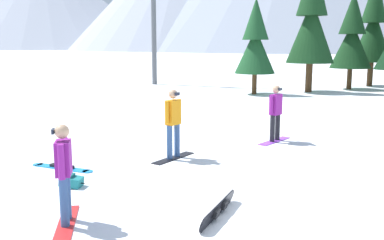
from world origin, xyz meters
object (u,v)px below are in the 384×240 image
loose_snowboard_near_left (62,168)px  backpack_teal (71,181)px  loose_snowboard_near_right (219,209)px  pine_tree_broad (352,36)px  pine_tree_short (373,25)px  ski_lift_tower (153,1)px  snowboarder_foreground (64,172)px  pine_tree_slender (255,42)px  snowboarder_background (275,112)px  snowboarder_midground (173,122)px  pine_tree_young (311,19)px

loose_snowboard_near_left → backpack_teal: backpack_teal is taller
loose_snowboard_near_right → pine_tree_broad: 24.22m
pine_tree_short → ski_lift_tower: ski_lift_tower is taller
snowboarder_foreground → pine_tree_slender: bearing=74.1°
pine_tree_slender → ski_lift_tower: ski_lift_tower is taller
snowboarder_background → pine_tree_slender: size_ratio=0.31×
pine_tree_slender → ski_lift_tower: (-6.63, 6.25, 2.94)m
snowboarder_midground → pine_tree_young: 18.25m
loose_snowboard_near_right → loose_snowboard_near_left: 4.78m
pine_tree_young → loose_snowboard_near_right: bearing=-107.6°
loose_snowboard_near_right → loose_snowboard_near_left: (-3.73, 2.99, -0.12)m
pine_tree_slender → ski_lift_tower: 9.58m
pine_tree_young → pine_tree_broad: bearing=29.3°
loose_snowboard_near_right → pine_tree_young: pine_tree_young is taller
loose_snowboard_near_left → backpack_teal: bearing=-65.4°
ski_lift_tower → snowboarder_background: bearing=-73.4°
loose_snowboard_near_left → pine_tree_young: bearing=59.5°
pine_tree_short → loose_snowboard_near_right: bearing=-115.8°
pine_tree_short → ski_lift_tower: (-15.45, 1.06, 1.79)m
snowboarder_midground → pine_tree_slender: bearing=75.3°
snowboarder_midground → pine_tree_broad: size_ratio=0.29×
pine_tree_young → ski_lift_tower: ski_lift_tower is taller
snowboarder_foreground → pine_tree_short: pine_tree_short is taller
snowboarder_foreground → pine_tree_broad: 25.57m
snowboarder_midground → ski_lift_tower: (-2.68, 21.28, 5.03)m
snowboarder_background → pine_tree_broad: size_ratio=0.28×
loose_snowboard_near_right → backpack_teal: size_ratio=3.03×
snowboarder_midground → snowboarder_background: (3.05, 2.12, -0.06)m
snowboarder_foreground → snowboarder_background: size_ratio=0.98×
snowboarder_background → pine_tree_slender: pine_tree_slender is taller
snowboarder_midground → pine_tree_young: pine_tree_young is taller
snowboarder_foreground → pine_tree_young: size_ratio=0.21×
snowboarder_midground → backpack_teal: 3.27m
pine_tree_short → ski_lift_tower: size_ratio=0.73×
snowboarder_background → loose_snowboard_near_right: bearing=-108.1°
loose_snowboard_near_left → pine_tree_broad: size_ratio=0.27×
snowboarder_midground → snowboarder_foreground: bearing=-109.9°
loose_snowboard_near_left → ski_lift_tower: size_ratio=0.16×
loose_snowboard_near_left → pine_tree_slender: pine_tree_slender is taller
pine_tree_young → ski_lift_tower: 11.44m
backpack_teal → loose_snowboard_near_left: bearing=114.6°
backpack_teal → pine_tree_short: 27.35m
pine_tree_young → pine_tree_short: bearing=36.8°
loose_snowboard_near_right → pine_tree_short: (11.72, 24.21, 4.09)m
snowboarder_foreground → pine_tree_young: pine_tree_young is taller
pine_tree_young → pine_tree_broad: (3.10, 1.74, -1.02)m
snowboarder_foreground → backpack_teal: size_ratio=3.15×
loose_snowboard_near_left → ski_lift_tower: bearing=90.0°
snowboarder_foreground → snowboarder_midground: size_ratio=0.93×
pine_tree_slender → pine_tree_short: 10.30m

